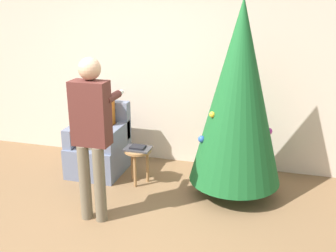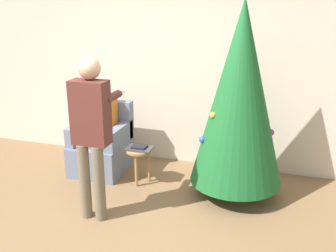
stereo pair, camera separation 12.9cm
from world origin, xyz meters
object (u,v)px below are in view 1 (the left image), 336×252
Objects in this scene: person_seated at (97,124)px; side_stool at (138,156)px; person_standing at (91,127)px; christmas_tree at (239,94)px; armchair at (100,148)px.

person_seated is 0.72m from side_stool.
person_seated is at bearing 113.49° from person_standing.
person_standing is 3.76× the size of side_stool.
christmas_tree is 1.90m from person_seated.
christmas_tree is 2.03m from armchair.
armchair is 2.02× the size of side_stool.
person_standing is (0.46, -1.07, 0.34)m from person_seated.
side_stool is at bearing -17.33° from person_seated.
christmas_tree is at bearing -5.52° from armchair.
side_stool is (0.62, -0.19, -0.30)m from person_seated.
side_stool is at bearing -19.40° from armchair.
armchair is 0.34m from person_seated.
christmas_tree reaches higher than person_seated.
armchair reaches higher than side_stool.
person_seated is 1.21m from person_standing.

